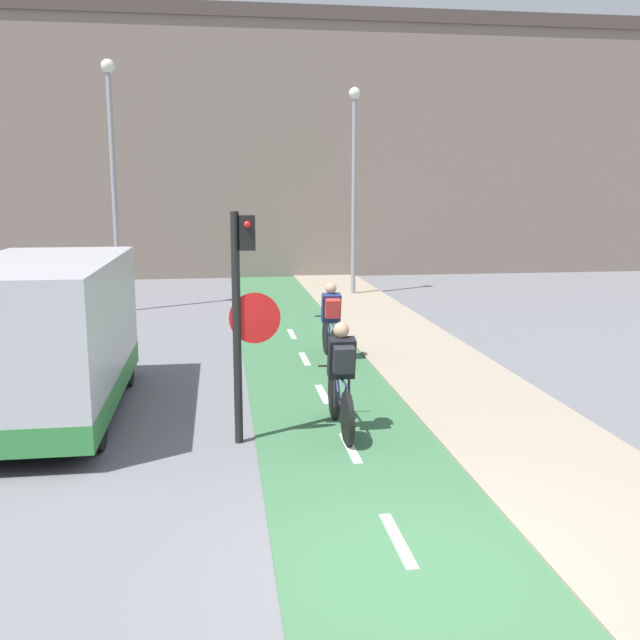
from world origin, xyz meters
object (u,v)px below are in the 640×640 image
Objects in this scene: cyclist_far at (331,325)px; traffic_light_pole at (243,302)px; cyclist_near at (341,382)px; street_lamp_far at (113,160)px; van at (45,341)px; street_lamp_sidewalk at (354,169)px.

traffic_light_pole is at bearing -112.74° from cyclist_far.
cyclist_far is at bearing 82.97° from cyclist_near.
cyclist_far is (4.90, -6.56, -3.37)m from street_lamp_far.
street_lamp_sidewalk is at bearing 59.83° from van.
van is at bearing 162.42° from cyclist_near.
van reaches higher than cyclist_near.
traffic_light_pole is 11.58m from street_lamp_far.
traffic_light_pole is at bearing -74.42° from street_lamp_far.
traffic_light_pole is 1.66× the size of cyclist_near.
cyclist_near is at bearing -101.39° from street_lamp_sidewalk.
cyclist_near is 4.23m from cyclist_far.
van is at bearing 151.83° from traffic_light_pole.
cyclist_far is 0.37× the size of van.
street_lamp_far is (-3.05, 10.95, 2.20)m from traffic_light_pole.
cyclist_near is (1.33, 0.20, -1.17)m from traffic_light_pole.
traffic_light_pole is at bearing -171.31° from cyclist_near.
van is (-4.69, -2.87, 0.42)m from cyclist_far.
street_lamp_sidewalk is 3.59× the size of cyclist_far.
cyclist_far is (-2.11, -8.82, -3.23)m from street_lamp_sidewalk.
street_lamp_far reaches higher than cyclist_near.
van reaches higher than cyclist_far.
street_lamp_sidewalk is 13.81m from van.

